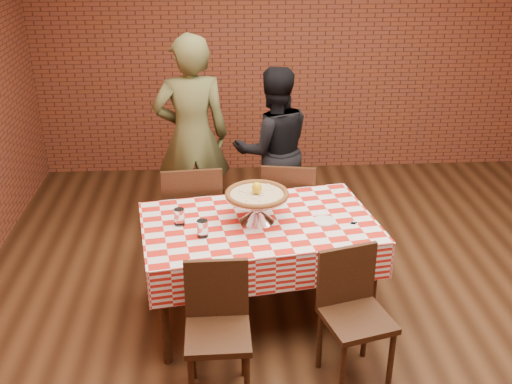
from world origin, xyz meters
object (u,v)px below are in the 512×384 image
(water_glass_left, at_px, (203,229))
(water_glass_right, at_px, (179,217))
(condiment_caddy, at_px, (255,195))
(chair_far_left, at_px, (193,214))
(chair_near_left, at_px, (218,338))
(diner_olive, at_px, (192,138))
(diner_black, at_px, (273,150))
(pizza_stand, at_px, (257,208))
(pizza, at_px, (257,195))
(chair_near_right, at_px, (357,322))
(table, at_px, (259,269))
(chair_far_right, at_px, (289,208))

(water_glass_left, distance_m, water_glass_right, 0.24)
(water_glass_right, height_order, condiment_caddy, condiment_caddy)
(water_glass_left, bearing_deg, chair_far_left, 97.05)
(water_glass_right, xyz_separation_m, chair_near_left, (0.25, -0.81, -0.39))
(water_glass_right, relative_size, diner_olive, 0.06)
(diner_black, bearing_deg, diner_olive, -4.69)
(pizza_stand, relative_size, pizza, 0.99)
(chair_near_right, xyz_separation_m, diner_olive, (-1.05, 2.04, 0.47))
(water_glass_left, relative_size, condiment_caddy, 0.84)
(water_glass_left, height_order, water_glass_right, same)
(pizza, bearing_deg, water_glass_right, -177.57)
(chair_near_left, height_order, chair_far_left, chair_far_left)
(chair_near_left, distance_m, diner_olive, 2.20)
(table, height_order, pizza_stand, pizza_stand)
(pizza, relative_size, chair_far_right, 0.48)
(pizza, height_order, chair_far_right, pizza)
(chair_near_right, bearing_deg, chair_far_right, 83.87)
(chair_far_left, distance_m, diner_black, 1.02)
(water_glass_left, relative_size, diner_black, 0.08)
(table, relative_size, chair_far_right, 1.73)
(water_glass_left, xyz_separation_m, condiment_caddy, (0.37, 0.46, 0.01))
(condiment_caddy, bearing_deg, chair_near_right, -51.09)
(condiment_caddy, distance_m, chair_far_left, 0.73)
(table, relative_size, pizza, 3.61)
(chair_far_left, relative_size, chair_far_right, 1.04)
(chair_far_left, bearing_deg, chair_near_left, 92.37)
(pizza_stand, xyz_separation_m, diner_olive, (-0.48, 1.31, 0.05))
(chair_near_left, bearing_deg, water_glass_right, 106.40)
(condiment_caddy, bearing_deg, chair_near_left, -94.76)
(pizza, relative_size, diner_olive, 0.24)
(pizza_stand, xyz_separation_m, chair_far_left, (-0.48, 0.69, -0.38))
(chair_near_left, bearing_deg, pizza_stand, 70.73)
(condiment_caddy, height_order, diner_olive, diner_olive)
(chair_near_right, height_order, chair_far_right, chair_far_right)
(chair_near_right, bearing_deg, pizza_stand, 112.10)
(pizza_stand, bearing_deg, diner_black, 80.32)
(table, height_order, chair_far_right, chair_far_right)
(pizza_stand, height_order, pizza, pizza)
(diner_olive, bearing_deg, diner_black, 176.17)
(pizza_stand, relative_size, chair_near_left, 0.50)
(chair_far_left, bearing_deg, chair_near_right, 121.07)
(water_glass_right, bearing_deg, chair_far_left, 86.02)
(water_glass_right, relative_size, diner_black, 0.08)
(table, height_order, pizza, pizza)
(chair_near_left, relative_size, chair_near_right, 0.99)
(chair_far_left, distance_m, chair_far_right, 0.80)
(condiment_caddy, distance_m, diner_olive, 1.15)
(pizza_stand, relative_size, diner_black, 0.29)
(table, distance_m, condiment_caddy, 0.53)
(table, bearing_deg, water_glass_right, -179.08)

